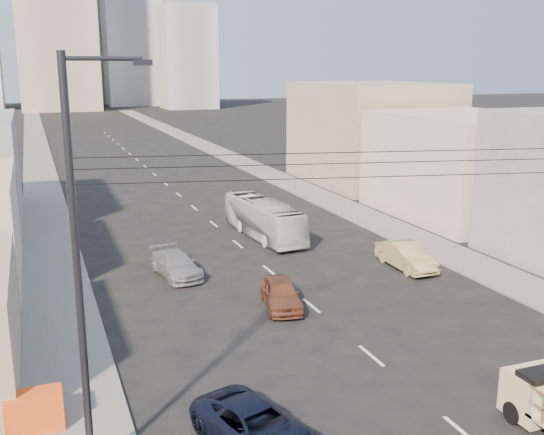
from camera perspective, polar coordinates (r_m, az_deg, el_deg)
sidewalk_left at (r=83.90m, az=-20.20°, el=4.69°), size 3.50×180.00×0.12m
sidewalk_right at (r=87.30m, az=-4.55°, el=5.79°), size 3.50×180.00×0.12m
lane_dashes at (r=68.24m, az=-10.02°, el=3.43°), size 0.15×104.00×0.01m
navy_pickup at (r=20.85m, az=-1.50°, el=-18.25°), size 3.58×5.23×1.33m
city_bus at (r=44.05m, az=-0.75°, el=-0.07°), size 2.87×9.67×2.66m
sedan_brown at (r=31.49m, az=0.79°, el=-6.81°), size 2.51×4.48×1.44m
sedan_tan at (r=38.14m, az=11.93°, el=-3.40°), size 1.62×4.63×1.53m
sedan_grey at (r=36.46m, az=-8.61°, el=-4.18°), size 2.52×4.89×1.36m
streetlamp_left at (r=17.89m, az=-16.77°, el=-3.98°), size 2.36×0.25×12.00m
overhead_wires at (r=19.32m, az=19.40°, el=4.79°), size 23.01×5.02×0.72m
crate_stack at (r=22.95m, az=-20.53°, el=-15.92°), size 1.80×1.20×1.14m
bldg_right_mid at (r=52.56m, az=16.91°, el=4.52°), size 11.00×14.00×8.00m
bldg_right_far at (r=65.97m, az=8.83°, el=7.52°), size 12.00×16.00×10.00m
midrise_ne at (r=200.59m, az=-12.49°, el=15.53°), size 16.00×16.00×40.00m
midrise_back at (r=214.14m, az=-16.44°, el=15.69°), size 18.00×18.00×44.00m
midrise_east at (r=183.08m, az=-7.60°, el=14.07°), size 14.00×14.00×28.00m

